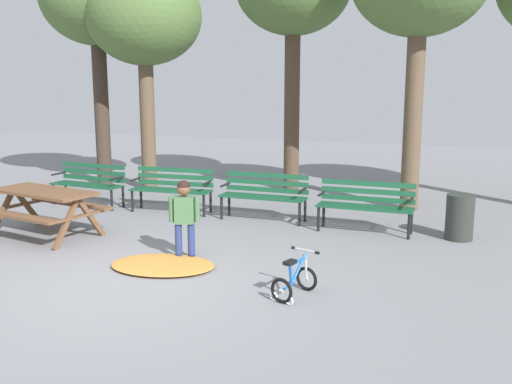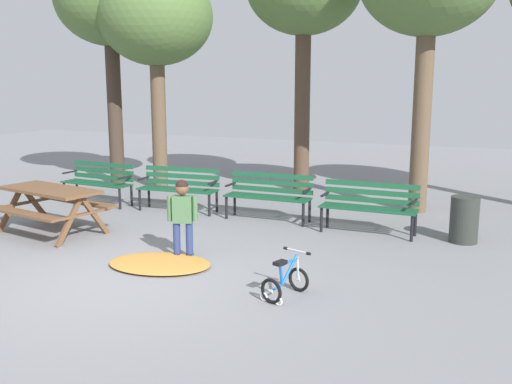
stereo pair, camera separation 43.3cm
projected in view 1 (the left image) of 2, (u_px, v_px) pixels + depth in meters
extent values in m
plane|color=gray|center=(124.00, 284.00, 7.26)|extent=(36.00, 36.00, 0.00)
cube|color=brown|center=(44.00, 192.00, 9.39)|extent=(1.91, 1.08, 0.05)
cube|color=brown|center=(16.00, 216.00, 8.98)|extent=(1.81, 0.56, 0.04)
cube|color=brown|center=(72.00, 203.00, 9.91)|extent=(1.81, 0.56, 0.04)
cube|color=brown|center=(2.00, 212.00, 9.65)|extent=(0.16, 0.57, 0.76)
cube|color=brown|center=(28.00, 207.00, 10.07)|extent=(0.16, 0.57, 0.76)
cube|color=brown|center=(15.00, 206.00, 9.85)|extent=(0.28, 1.10, 0.04)
cube|color=brown|center=(66.00, 224.00, 8.85)|extent=(0.16, 0.57, 0.76)
cube|color=brown|center=(91.00, 217.00, 9.27)|extent=(0.16, 0.57, 0.76)
cube|color=brown|center=(78.00, 217.00, 9.05)|extent=(0.28, 1.10, 0.04)
cube|color=#195133|center=(93.00, 183.00, 11.89)|extent=(1.60, 0.18, 0.03)
cube|color=#195133|center=(89.00, 184.00, 11.79)|extent=(1.60, 0.18, 0.03)
cube|color=#195133|center=(85.00, 185.00, 11.68)|extent=(1.60, 0.18, 0.03)
cube|color=#195133|center=(81.00, 186.00, 11.57)|extent=(1.60, 0.18, 0.03)
cube|color=#195133|center=(94.00, 178.00, 11.91)|extent=(1.60, 0.15, 0.09)
cube|color=#195133|center=(93.00, 172.00, 11.89)|extent=(1.60, 0.15, 0.09)
cube|color=#195133|center=(93.00, 166.00, 11.86)|extent=(1.60, 0.15, 0.09)
cylinder|color=black|center=(112.00, 200.00, 11.32)|extent=(0.05, 0.05, 0.44)
cylinder|color=black|center=(123.00, 197.00, 11.65)|extent=(0.05, 0.05, 0.44)
cube|color=black|center=(117.00, 179.00, 11.41)|extent=(0.07, 0.40, 0.03)
cylinder|color=black|center=(54.00, 194.00, 11.94)|extent=(0.05, 0.05, 0.44)
cylinder|color=black|center=(66.00, 191.00, 12.26)|extent=(0.05, 0.05, 0.44)
cube|color=black|center=(59.00, 174.00, 12.02)|extent=(0.07, 0.40, 0.03)
cube|color=#195133|center=(174.00, 189.00, 11.31)|extent=(1.60, 0.19, 0.03)
cube|color=#195133|center=(172.00, 190.00, 11.20)|extent=(1.60, 0.19, 0.03)
cube|color=#195133|center=(169.00, 191.00, 11.09)|extent=(1.60, 0.19, 0.03)
cube|color=#195133|center=(167.00, 192.00, 10.97)|extent=(1.60, 0.19, 0.03)
cube|color=#195133|center=(175.00, 183.00, 11.33)|extent=(1.60, 0.16, 0.09)
cube|color=#195133|center=(175.00, 177.00, 11.30)|extent=(1.60, 0.16, 0.09)
cube|color=#195133|center=(175.00, 170.00, 11.28)|extent=(1.60, 0.16, 0.09)
cylinder|color=black|center=(204.00, 205.00, 10.82)|extent=(0.05, 0.05, 0.44)
cylinder|color=black|center=(211.00, 202.00, 11.16)|extent=(0.05, 0.05, 0.44)
cube|color=black|center=(207.00, 183.00, 10.92)|extent=(0.07, 0.40, 0.03)
cylinder|color=black|center=(132.00, 201.00, 11.24)|extent=(0.05, 0.05, 0.44)
cylinder|color=black|center=(141.00, 197.00, 11.58)|extent=(0.05, 0.05, 0.44)
cube|color=black|center=(136.00, 179.00, 11.34)|extent=(0.07, 0.40, 0.03)
cube|color=#195133|center=(266.00, 195.00, 10.65)|extent=(1.60, 0.08, 0.03)
cube|color=#195133|center=(264.00, 196.00, 10.54)|extent=(1.60, 0.08, 0.03)
cube|color=#195133|center=(261.00, 198.00, 10.43)|extent=(1.60, 0.08, 0.03)
cube|color=#195133|center=(259.00, 199.00, 10.32)|extent=(1.60, 0.08, 0.03)
cube|color=#195133|center=(267.00, 190.00, 10.67)|extent=(1.60, 0.05, 0.09)
cube|color=#195133|center=(267.00, 183.00, 10.64)|extent=(1.60, 0.05, 0.09)
cube|color=#195133|center=(267.00, 175.00, 10.62)|extent=(1.60, 0.05, 0.09)
cylinder|color=black|center=(300.00, 214.00, 10.12)|extent=(0.05, 0.05, 0.44)
cylinder|color=black|center=(305.00, 210.00, 10.45)|extent=(0.05, 0.05, 0.44)
cube|color=black|center=(303.00, 190.00, 10.21)|extent=(0.04, 0.40, 0.03)
cylinder|color=black|center=(222.00, 208.00, 10.63)|extent=(0.05, 0.05, 0.44)
cylinder|color=black|center=(229.00, 204.00, 10.97)|extent=(0.05, 0.05, 0.44)
cube|color=black|center=(225.00, 185.00, 10.72)|extent=(0.04, 0.40, 0.03)
cube|color=#195133|center=(367.00, 205.00, 9.79)|extent=(1.60, 0.07, 0.03)
cube|color=#195133|center=(365.00, 207.00, 9.68)|extent=(1.60, 0.07, 0.03)
cube|color=#195133|center=(364.00, 208.00, 9.57)|extent=(1.60, 0.07, 0.03)
cube|color=#195133|center=(363.00, 210.00, 9.46)|extent=(1.60, 0.07, 0.03)
cube|color=#195133|center=(367.00, 199.00, 9.81)|extent=(1.60, 0.04, 0.09)
cube|color=#195133|center=(367.00, 191.00, 9.79)|extent=(1.60, 0.04, 0.09)
cube|color=#195133|center=(368.00, 184.00, 9.76)|extent=(1.60, 0.04, 0.09)
cylinder|color=black|center=(409.00, 226.00, 9.26)|extent=(0.05, 0.05, 0.44)
cylinder|color=black|center=(411.00, 221.00, 9.59)|extent=(0.05, 0.05, 0.44)
cube|color=black|center=(411.00, 200.00, 9.35)|extent=(0.04, 0.40, 0.03)
cylinder|color=black|center=(318.00, 218.00, 9.78)|extent=(0.05, 0.05, 0.44)
cylinder|color=black|center=(324.00, 214.00, 10.11)|extent=(0.05, 0.05, 0.44)
cube|color=black|center=(322.00, 194.00, 9.87)|extent=(0.04, 0.40, 0.03)
cylinder|color=navy|center=(191.00, 241.00, 8.24)|extent=(0.10, 0.10, 0.53)
cube|color=black|center=(192.00, 257.00, 8.28)|extent=(0.14, 0.18, 0.06)
cylinder|color=navy|center=(179.00, 241.00, 8.23)|extent=(0.10, 0.10, 0.53)
cube|color=black|center=(179.00, 257.00, 8.28)|extent=(0.14, 0.18, 0.06)
cube|color=#477047|center=(184.00, 210.00, 8.15)|extent=(0.31, 0.25, 0.39)
sphere|color=brown|center=(184.00, 189.00, 8.09)|extent=(0.19, 0.19, 0.19)
sphere|color=black|center=(184.00, 187.00, 8.09)|extent=(0.18, 0.18, 0.18)
cylinder|color=#477047|center=(197.00, 209.00, 8.15)|extent=(0.08, 0.08, 0.37)
cylinder|color=#477047|center=(171.00, 209.00, 8.14)|extent=(0.08, 0.08, 0.37)
torus|color=black|center=(307.00, 279.00, 6.99)|extent=(0.30, 0.13, 0.30)
cylinder|color=silver|center=(307.00, 279.00, 6.99)|extent=(0.06, 0.05, 0.04)
torus|color=black|center=(282.00, 291.00, 6.59)|extent=(0.30, 0.13, 0.30)
cylinder|color=silver|center=(282.00, 291.00, 6.59)|extent=(0.06, 0.05, 0.04)
torus|color=white|center=(274.00, 296.00, 6.68)|extent=(0.11, 0.06, 0.11)
torus|color=white|center=(289.00, 301.00, 6.54)|extent=(0.11, 0.06, 0.11)
cylinder|color=blue|center=(298.00, 269.00, 6.82)|extent=(0.13, 0.30, 0.32)
cylinder|color=blue|center=(291.00, 274.00, 6.70)|extent=(0.06, 0.08, 0.27)
cylinder|color=blue|center=(287.00, 287.00, 6.67)|extent=(0.09, 0.20, 0.05)
cylinder|color=silver|center=(306.00, 267.00, 6.95)|extent=(0.05, 0.08, 0.32)
cylinder|color=blue|center=(298.00, 261.00, 6.79)|extent=(0.13, 0.32, 0.05)
cube|color=black|center=(290.00, 262.00, 6.66)|extent=(0.14, 0.19, 0.04)
cylinder|color=silver|center=(305.00, 250.00, 6.89)|extent=(0.33, 0.13, 0.02)
cylinder|color=black|center=(294.00, 248.00, 7.00)|extent=(0.06, 0.05, 0.04)
cylinder|color=black|center=(317.00, 253.00, 6.79)|extent=(0.06, 0.05, 0.04)
ellipsoid|color=#C68438|center=(163.00, 265.00, 7.90)|extent=(1.59, 1.24, 0.07)
cylinder|color=#2D332D|center=(460.00, 217.00, 9.24)|extent=(0.44, 0.44, 0.74)
cylinder|color=#423328|center=(102.00, 113.00, 13.88)|extent=(0.35, 0.35, 3.54)
cylinder|color=brown|center=(148.00, 125.00, 13.35)|extent=(0.34, 0.34, 3.07)
ellipsoid|color=#517038|center=(144.00, 16.00, 12.89)|extent=(2.60, 2.60, 2.20)
cylinder|color=brown|center=(292.00, 111.00, 13.20)|extent=(0.35, 0.35, 3.72)
cylinder|color=brown|center=(413.00, 121.00, 11.14)|extent=(0.35, 0.35, 3.53)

